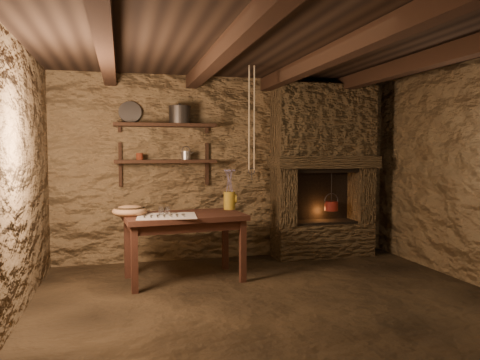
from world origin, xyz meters
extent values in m
plane|color=black|center=(0.00, 0.00, 0.00)|extent=(4.50, 4.50, 0.00)
cube|color=brown|center=(0.00, 2.00, 1.20)|extent=(4.50, 0.04, 2.40)
cube|color=brown|center=(0.00, -2.00, 1.20)|extent=(4.50, 0.04, 2.40)
cube|color=brown|center=(-2.25, 0.00, 1.20)|extent=(0.04, 4.00, 2.40)
cube|color=black|center=(0.00, 0.00, 2.40)|extent=(4.50, 4.00, 0.04)
cube|color=black|center=(-1.50, 0.00, 2.31)|extent=(0.14, 3.95, 0.16)
cube|color=black|center=(-0.50, 0.00, 2.31)|extent=(0.14, 3.95, 0.16)
cube|color=black|center=(0.50, 0.00, 2.31)|extent=(0.14, 3.95, 0.16)
cube|color=black|center=(1.50, 0.00, 2.31)|extent=(0.14, 3.95, 0.16)
cube|color=black|center=(-0.85, 1.84, 1.30)|extent=(1.25, 0.30, 0.04)
cube|color=black|center=(-0.85, 1.84, 1.75)|extent=(1.25, 0.30, 0.04)
cube|color=#3E301F|center=(1.25, 1.77, 0.23)|extent=(1.35, 0.45, 0.45)
cube|color=#3E301F|center=(0.69, 1.77, 0.82)|extent=(0.23, 0.45, 0.75)
cube|color=#3E301F|center=(1.81, 1.77, 0.82)|extent=(0.23, 0.45, 0.75)
cube|color=#3E301F|center=(1.25, 1.74, 1.28)|extent=(1.43, 0.51, 0.16)
cube|color=#3E301F|center=(1.25, 1.77, 1.83)|extent=(1.35, 0.45, 0.94)
cube|color=black|center=(1.25, 1.96, 0.82)|extent=(0.90, 0.06, 0.75)
cube|color=black|center=(-0.73, 1.04, 0.71)|extent=(1.36, 0.86, 0.06)
cube|color=black|center=(-0.73, 1.04, 0.63)|extent=(1.24, 0.74, 0.09)
cube|color=beige|center=(-0.93, 0.91, 0.74)|extent=(0.66, 0.55, 0.01)
cylinder|color=#AB8521|center=(-0.15, 1.32, 0.84)|extent=(0.15, 0.15, 0.21)
torus|color=#AB8521|center=(-0.08, 1.32, 0.86)|extent=(0.02, 0.12, 0.12)
ellipsoid|color=#9B6B43|center=(-1.31, 1.09, 0.78)|extent=(0.40, 0.40, 0.13)
cylinder|color=#2B2827|center=(-0.67, 1.84, 1.87)|extent=(0.35, 0.35, 0.20)
cylinder|color=#A7A6A2|center=(-1.27, 1.94, 1.91)|extent=(0.28, 0.12, 0.28)
cylinder|color=#612213|center=(-1.17, 1.84, 1.36)|extent=(0.10, 0.10, 0.08)
cylinder|color=maroon|center=(1.36, 1.72, 0.68)|extent=(0.20, 0.20, 0.13)
torus|color=#2B2827|center=(1.36, 1.72, 0.76)|extent=(0.20, 0.01, 0.20)
cylinder|color=#2B2827|center=(1.36, 1.72, 0.94)|extent=(0.01, 0.01, 0.44)
camera|label=1|loc=(-1.39, -4.06, 1.44)|focal=35.00mm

